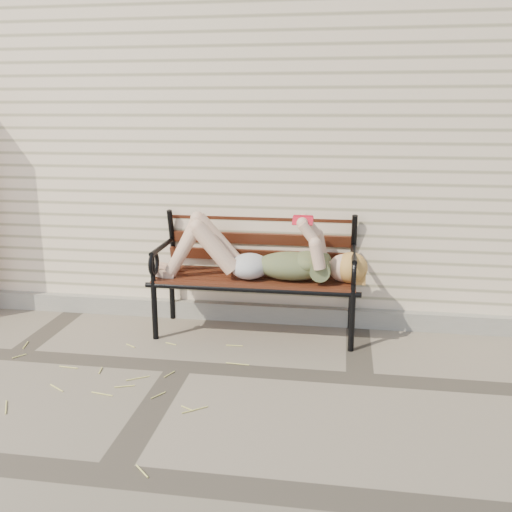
# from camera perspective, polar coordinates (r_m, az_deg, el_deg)

# --- Properties ---
(ground) EXTENTS (80.00, 80.00, 0.00)m
(ground) POSITION_cam_1_polar(r_m,az_deg,el_deg) (4.12, -7.60, -10.89)
(ground) COLOR gray
(ground) RESTS_ON ground
(house_wall) EXTENTS (8.00, 4.00, 3.00)m
(house_wall) POSITION_cam_1_polar(r_m,az_deg,el_deg) (6.66, -0.67, 12.23)
(house_wall) COLOR #F8DFC2
(house_wall) RESTS_ON ground
(foundation_strip) EXTENTS (8.00, 0.10, 0.15)m
(foundation_strip) POSITION_cam_1_polar(r_m,az_deg,el_deg) (4.96, -4.49, -5.41)
(foundation_strip) COLOR #A5A195
(foundation_strip) RESTS_ON ground
(garden_bench) EXTENTS (1.72, 0.69, 1.12)m
(garden_bench) POSITION_cam_1_polar(r_m,az_deg,el_deg) (4.56, 0.14, 0.10)
(garden_bench) COLOR black
(garden_bench) RESTS_ON ground
(reading_woman) EXTENTS (1.63, 0.37, 0.51)m
(reading_woman) POSITION_cam_1_polar(r_m,az_deg,el_deg) (4.41, 0.05, 0.13)
(reading_woman) COLOR #0A394C
(reading_woman) RESTS_ON ground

